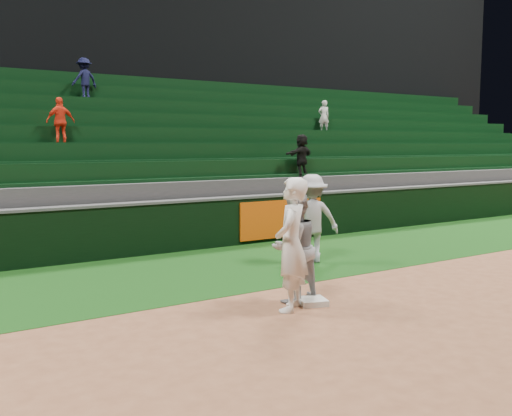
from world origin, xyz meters
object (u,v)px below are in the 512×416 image
at_px(first_baseman, 291,245).
at_px(base_coach, 312,219).
at_px(first_base, 312,301).
at_px(baserunner, 294,247).

height_order(first_baseman, base_coach, first_baseman).
bearing_deg(base_coach, first_base, 72.79).
bearing_deg(first_base, base_coach, 52.07).
xyz_separation_m(first_base, first_baseman, (-0.48, -0.06, 0.99)).
xyz_separation_m(baserunner, base_coach, (2.18, 2.31, 0.07)).
distance_m(first_base, base_coach, 3.45).
height_order(baserunner, base_coach, base_coach).
bearing_deg(first_base, baserunner, 114.55).
bearing_deg(baserunner, first_base, 107.95).
height_order(first_base, first_baseman, first_baseman).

